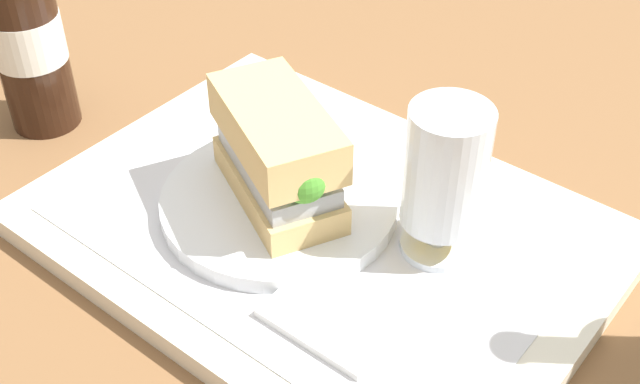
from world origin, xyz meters
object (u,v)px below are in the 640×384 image
Objects in this scene: plate at (279,202)px; sandwich at (279,154)px; second_bottle at (23,24)px; beer_glass at (445,178)px.

plate is 0.05m from sandwich.
sandwich is at bearing -27.01° from plate.
sandwich is 0.28m from second_bottle.
sandwich is at bearing -160.75° from beer_glass.
beer_glass reaches higher than plate.
second_bottle reaches higher than beer_glass.
plate is 0.71× the size of second_bottle.
beer_glass is 0.40m from second_bottle.
second_bottle is (-0.28, -0.02, 0.03)m from sandwich.
plate is at bearing 180.00° from sandwich.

